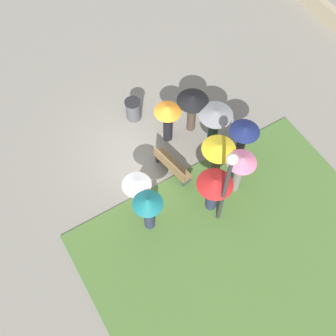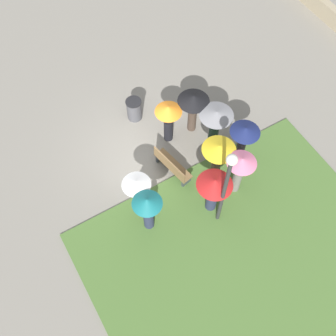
{
  "view_description": "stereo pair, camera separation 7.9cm",
  "coord_description": "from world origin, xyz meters",
  "px_view_note": "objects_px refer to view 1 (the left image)",
  "views": [
    {
      "loc": [
        -7.67,
        3.36,
        12.89
      ],
      "look_at": [
        -1.77,
        -0.2,
        1.14
      ],
      "focal_mm": 45.0,
      "sensor_mm": 36.0,
      "label": 1
    },
    {
      "loc": [
        -7.71,
        3.29,
        12.89
      ],
      "look_at": [
        -1.77,
        -0.2,
        1.14
      ],
      "focal_mm": 45.0,
      "sensor_mm": 36.0,
      "label": 2
    }
  ],
  "objects_px": {
    "crowd_person_red": "(214,187)",
    "crowd_person_navy": "(243,136)",
    "crowd_person_orange": "(168,116)",
    "crowd_person_pink": "(240,167)",
    "crowd_person_teal": "(148,208)",
    "crowd_person_white": "(137,189)",
    "lamp_post": "(227,181)",
    "trash_bin": "(133,110)",
    "crowd_person_yellow": "(218,154)",
    "crowd_person_grey": "(215,120)",
    "crowd_person_black": "(192,103)",
    "park_bench": "(171,166)"
  },
  "relations": [
    {
      "from": "crowd_person_teal",
      "to": "crowd_person_yellow",
      "type": "relative_size",
      "value": 0.99
    },
    {
      "from": "trash_bin",
      "to": "crowd_person_red",
      "type": "distance_m",
      "value": 4.74
    },
    {
      "from": "crowd_person_teal",
      "to": "crowd_person_navy",
      "type": "height_order",
      "value": "crowd_person_navy"
    },
    {
      "from": "crowd_person_black",
      "to": "crowd_person_yellow",
      "type": "relative_size",
      "value": 0.97
    },
    {
      "from": "crowd_person_white",
      "to": "crowd_person_grey",
      "type": "distance_m",
      "value": 3.7
    },
    {
      "from": "crowd_person_red",
      "to": "crowd_person_navy",
      "type": "distance_m",
      "value": 2.15
    },
    {
      "from": "crowd_person_white",
      "to": "trash_bin",
      "type": "bearing_deg",
      "value": 167.6
    },
    {
      "from": "park_bench",
      "to": "lamp_post",
      "type": "xyz_separation_m",
      "value": [
        -2.28,
        -0.41,
        2.08
      ]
    },
    {
      "from": "crowd_person_teal",
      "to": "crowd_person_red",
      "type": "xyz_separation_m",
      "value": [
        -0.46,
        -2.09,
        0.06
      ]
    },
    {
      "from": "crowd_person_red",
      "to": "trash_bin",
      "type": "bearing_deg",
      "value": 26.66
    },
    {
      "from": "trash_bin",
      "to": "crowd_person_orange",
      "type": "xyz_separation_m",
      "value": [
        -1.48,
        -0.61,
        0.84
      ]
    },
    {
      "from": "crowd_person_teal",
      "to": "crowd_person_orange",
      "type": "height_order",
      "value": "crowd_person_teal"
    },
    {
      "from": "crowd_person_teal",
      "to": "park_bench",
      "type": "bearing_deg",
      "value": -99.66
    },
    {
      "from": "crowd_person_teal",
      "to": "crowd_person_pink",
      "type": "xyz_separation_m",
      "value": [
        -0.31,
        -3.18,
        0.09
      ]
    },
    {
      "from": "park_bench",
      "to": "crowd_person_orange",
      "type": "relative_size",
      "value": 0.88
    },
    {
      "from": "lamp_post",
      "to": "crowd_person_yellow",
      "type": "distance_m",
      "value": 1.96
    },
    {
      "from": "crowd_person_yellow",
      "to": "crowd_person_red",
      "type": "xyz_separation_m",
      "value": [
        -0.93,
        0.77,
        -0.05
      ]
    },
    {
      "from": "crowd_person_navy",
      "to": "crowd_person_pink",
      "type": "relative_size",
      "value": 0.98
    },
    {
      "from": "trash_bin",
      "to": "crowd_person_orange",
      "type": "relative_size",
      "value": 0.5
    },
    {
      "from": "lamp_post",
      "to": "crowd_person_teal",
      "type": "xyz_separation_m",
      "value": [
        0.93,
        2.06,
        -1.21
      ]
    },
    {
      "from": "lamp_post",
      "to": "crowd_person_yellow",
      "type": "height_order",
      "value": "lamp_post"
    },
    {
      "from": "park_bench",
      "to": "crowd_person_navy",
      "type": "distance_m",
      "value": 2.62
    },
    {
      "from": "trash_bin",
      "to": "crowd_person_teal",
      "type": "bearing_deg",
      "value": 157.88
    },
    {
      "from": "lamp_post",
      "to": "crowd_person_navy",
      "type": "distance_m",
      "value": 2.69
    },
    {
      "from": "crowd_person_white",
      "to": "crowd_person_orange",
      "type": "relative_size",
      "value": 0.97
    },
    {
      "from": "crowd_person_red",
      "to": "crowd_person_navy",
      "type": "relative_size",
      "value": 0.96
    },
    {
      "from": "crowd_person_orange",
      "to": "crowd_person_yellow",
      "type": "bearing_deg",
      "value": -92.75
    },
    {
      "from": "crowd_person_red",
      "to": "crowd_person_pink",
      "type": "bearing_deg",
      "value": -60.22
    },
    {
      "from": "trash_bin",
      "to": "crowd_person_black",
      "type": "distance_m",
      "value": 2.41
    },
    {
      "from": "lamp_post",
      "to": "crowd_person_white",
      "type": "height_order",
      "value": "lamp_post"
    },
    {
      "from": "crowd_person_teal",
      "to": "crowd_person_white",
      "type": "bearing_deg",
      "value": -51.91
    },
    {
      "from": "park_bench",
      "to": "crowd_person_pink",
      "type": "height_order",
      "value": "crowd_person_pink"
    },
    {
      "from": "crowd_person_black",
      "to": "crowd_person_grey",
      "type": "xyz_separation_m",
      "value": [
        -0.9,
        -0.34,
        -0.15
      ]
    },
    {
      "from": "crowd_person_black",
      "to": "crowd_person_navy",
      "type": "bearing_deg",
      "value": -3.96
    },
    {
      "from": "crowd_person_orange",
      "to": "crowd_person_navy",
      "type": "bearing_deg",
      "value": -68.35
    },
    {
      "from": "trash_bin",
      "to": "crowd_person_yellow",
      "type": "distance_m",
      "value": 4.0
    },
    {
      "from": "crowd_person_yellow",
      "to": "crowd_person_red",
      "type": "distance_m",
      "value": 1.21
    },
    {
      "from": "crowd_person_grey",
      "to": "crowd_person_red",
      "type": "bearing_deg",
      "value": -41.66
    },
    {
      "from": "trash_bin",
      "to": "crowd_person_navy",
      "type": "height_order",
      "value": "crowd_person_navy"
    },
    {
      "from": "crowd_person_teal",
      "to": "crowd_person_white",
      "type": "distance_m",
      "value": 0.77
    },
    {
      "from": "crowd_person_yellow",
      "to": "crowd_person_navy",
      "type": "height_order",
      "value": "crowd_person_navy"
    },
    {
      "from": "lamp_post",
      "to": "trash_bin",
      "type": "distance_m",
      "value": 5.52
    },
    {
      "from": "crowd_person_yellow",
      "to": "crowd_person_grey",
      "type": "distance_m",
      "value": 1.47
    },
    {
      "from": "crowd_person_red",
      "to": "crowd_person_white",
      "type": "bearing_deg",
      "value": 80.96
    },
    {
      "from": "crowd_person_grey",
      "to": "crowd_person_navy",
      "type": "xyz_separation_m",
      "value": [
        -1.13,
        -0.35,
        0.13
      ]
    },
    {
      "from": "crowd_person_pink",
      "to": "crowd_person_orange",
      "type": "bearing_deg",
      "value": 17.47
    },
    {
      "from": "crowd_person_navy",
      "to": "crowd_person_orange",
      "type": "distance_m",
      "value": 2.67
    },
    {
      "from": "lamp_post",
      "to": "crowd_person_teal",
      "type": "height_order",
      "value": "lamp_post"
    },
    {
      "from": "lamp_post",
      "to": "trash_bin",
      "type": "bearing_deg",
      "value": 4.12
    },
    {
      "from": "crowd_person_teal",
      "to": "crowd_person_pink",
      "type": "bearing_deg",
      "value": -144.37
    }
  ]
}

